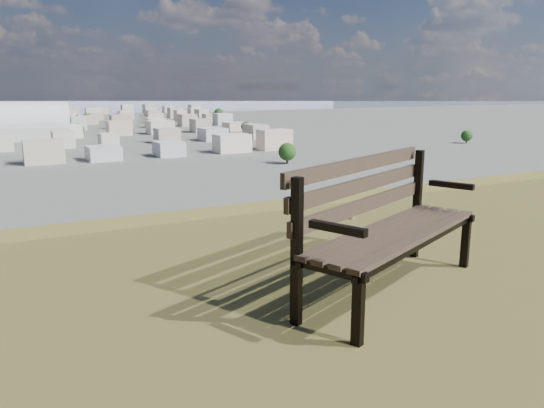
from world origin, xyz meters
TOP-DOWN VIEW (x-y plane):
  - park_bench at (1.27, 1.27)m, footprint 2.01×1.33m
  - arena at (5.64, 298.60)m, footprint 62.32×31.75m

SIDE VIEW (x-z plane):
  - arena at x=5.64m, z-range -6.68..18.60m
  - park_bench at x=1.27m, z-range 25.07..26.08m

